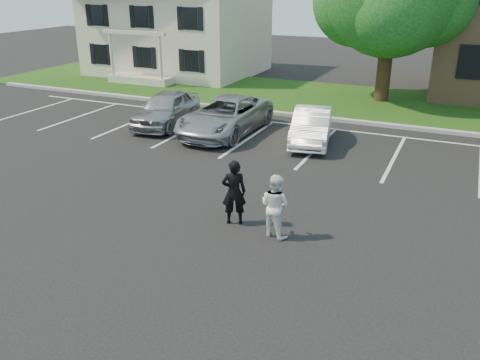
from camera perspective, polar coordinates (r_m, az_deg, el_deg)
name	(u,v)px	position (r m, az deg, el deg)	size (l,w,h in m)	color
ground_plane	(223,242)	(12.25, -1.94, -7.03)	(90.00, 90.00, 0.00)	black
curb	(343,120)	(22.89, 11.49, 6.58)	(40.00, 0.30, 0.15)	gray
grass_strip	(362,102)	(26.70, 13.52, 8.49)	(44.00, 8.00, 0.08)	#214010
stall_lines	(360,145)	(19.77, 13.34, 3.82)	(34.00, 5.36, 0.01)	silver
house	(177,12)	(34.58, -7.05, 18.18)	(10.30, 9.22, 7.60)	beige
man_black_suit	(234,192)	(12.83, -0.68, -1.38)	(0.62, 0.41, 1.71)	black
man_white_shirt	(275,206)	(12.26, 3.94, -2.89)	(0.77, 0.60, 1.59)	white
car_silver_west	(166,109)	(22.00, -8.28, 7.93)	(1.71, 4.25, 1.45)	#9D9DA1
car_silver_minivan	(225,116)	(20.61, -1.68, 7.21)	(2.39, 5.19, 1.44)	#9D9FA4
car_white_sedan	(312,126)	(19.60, 8.04, 6.01)	(1.37, 3.93, 1.29)	white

